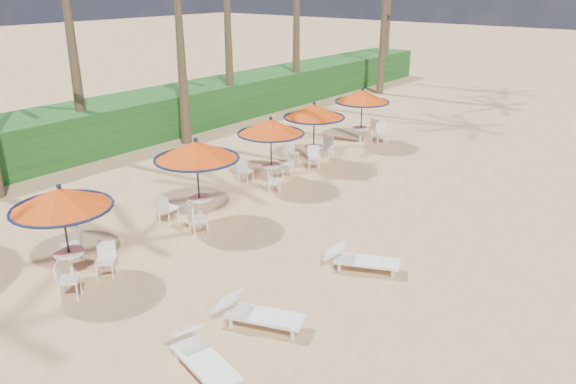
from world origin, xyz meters
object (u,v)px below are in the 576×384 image
at_px(station_3, 314,119).
at_px(lounger_near, 200,355).
at_px(station_1, 195,159).
at_px(lounger_far, 359,259).
at_px(station_2, 270,135).
at_px(station_0, 64,210).
at_px(lounger_mid, 256,312).
at_px(station_4, 364,101).

height_order(station_3, lounger_near, station_3).
relative_size(station_1, lounger_far, 1.34).
relative_size(station_2, lounger_near, 1.21).
xyz_separation_m(station_1, lounger_far, (5.14, 0.45, -1.61)).
height_order(station_1, station_2, station_1).
xyz_separation_m(station_0, lounger_far, (5.00, 4.52, -1.43)).
bearing_deg(lounger_near, lounger_mid, 108.32).
relative_size(station_0, station_2, 1.00).
distance_m(station_4, lounger_far, 11.33).
relative_size(station_0, lounger_mid, 1.22).
relative_size(station_2, station_3, 0.99).
xyz_separation_m(station_4, lounger_far, (5.82, -9.60, -1.51)).
height_order(station_0, lounger_near, station_0).
bearing_deg(station_0, station_2, 94.24).
relative_size(station_1, station_2, 1.06).
distance_m(station_3, lounger_mid, 10.83).
relative_size(station_1, station_4, 1.05).
xyz_separation_m(station_0, station_2, (-0.58, 7.81, -0.01)).
height_order(lounger_near, lounger_mid, lounger_near).
distance_m(station_0, station_1, 4.07).
bearing_deg(station_0, lounger_far, 42.09).
distance_m(lounger_near, lounger_far, 4.94).
bearing_deg(station_3, lounger_far, -46.07).
xyz_separation_m(station_0, station_4, (-0.82, 14.12, 0.08)).
height_order(station_1, lounger_mid, station_1).
bearing_deg(station_0, station_4, 93.32).
height_order(station_2, station_3, station_3).
relative_size(station_3, lounger_far, 1.27).
bearing_deg(station_0, lounger_near, -5.03).
bearing_deg(station_1, station_3, 95.56).
height_order(station_1, station_3, station_1).
relative_size(station_4, lounger_near, 1.22).
height_order(station_4, lounger_mid, station_4).
bearing_deg(station_2, station_1, -83.38).
relative_size(station_0, station_3, 0.99).
height_order(lounger_near, lounger_far, lounger_near).
bearing_deg(station_3, station_0, -85.80).
bearing_deg(lounger_near, station_3, 130.55).
bearing_deg(lounger_far, station_4, 96.81).
bearing_deg(station_1, lounger_near, -42.51).
xyz_separation_m(station_2, station_3, (-0.19, 2.69, 0.02)).
bearing_deg(lounger_near, station_4, 124.71).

